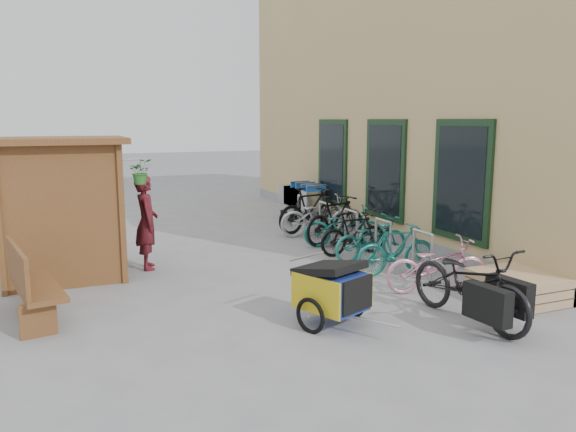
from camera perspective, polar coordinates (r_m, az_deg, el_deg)
name	(u,v)px	position (r m, az deg, el deg)	size (l,w,h in m)	color
ground	(297,298)	(8.66, 0.87, -8.31)	(80.00, 80.00, 0.00)	gray
building	(454,88)	(15.56, 16.55, 12.32)	(6.07, 13.00, 7.00)	tan
kiosk	(55,189)	(10.05, -22.58, 2.53)	(2.49, 1.65, 2.40)	brown
bike_rack	(351,227)	(11.62, 6.43, -1.07)	(0.05, 5.35, 0.86)	#A5A8AD
pallet_stack	(517,287)	(9.16, 22.21, -6.66)	(1.00, 1.20, 0.40)	tan
bench	(30,283)	(8.30, -24.73, -6.18)	(0.77, 1.71, 1.04)	brown
shopping_carts	(301,197)	(15.46, 1.34, 1.98)	(0.57, 1.93, 1.03)	silver
child_trailer	(332,288)	(7.46, 4.49, -7.32)	(1.01, 1.53, 0.90)	#1C2D9B
cargo_bike	(471,284)	(7.88, 18.07, -6.59)	(0.89, 2.10, 1.07)	black
person_kiosk	(147,222)	(10.45, -14.17, -0.62)	(0.63, 0.41, 1.72)	maroon
bike_0	(437,265)	(9.13, 14.89, -4.84)	(0.58, 1.66, 0.87)	pink
bike_1	(396,249)	(9.97, 10.92, -3.32)	(0.43, 1.53, 0.92)	#1A6A61
bike_2	(371,239)	(10.92, 8.45, -2.28)	(0.57, 1.63, 0.86)	#1A6A61
bike_3	(354,233)	(11.30, 6.67, -1.77)	(0.41, 1.47, 0.88)	black
bike_4	(343,227)	(12.01, 5.61, -1.07)	(0.59, 1.68, 0.88)	#1A6A61
bike_5	(336,219)	(12.32, 4.89, -0.33)	(0.50, 1.78, 1.07)	black
bike_6	(319,216)	(13.06, 3.16, 0.02)	(0.64, 1.83, 0.96)	#A1A1A5
bike_7	(310,210)	(13.51, 2.28, 0.66)	(0.52, 1.84, 1.11)	black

